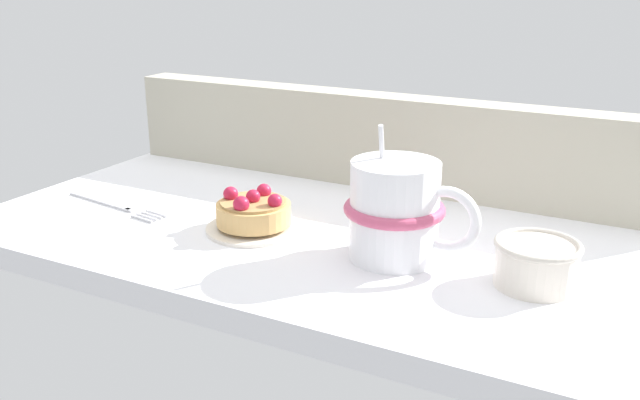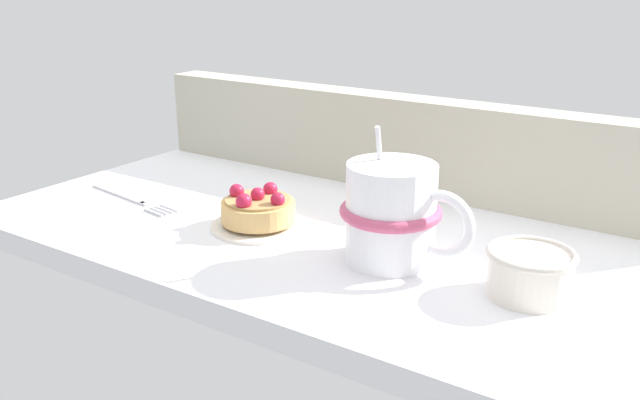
{
  "view_description": "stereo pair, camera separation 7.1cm",
  "coord_description": "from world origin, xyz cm",
  "views": [
    {
      "loc": [
        33.42,
        -63.17,
        27.51
      ],
      "look_at": [
        2.35,
        -3.94,
        4.75
      ],
      "focal_mm": 38.75,
      "sensor_mm": 36.0,
      "label": 1
    },
    {
      "loc": [
        39.48,
        -59.56,
        27.51
      ],
      "look_at": [
        2.35,
        -3.94,
        4.75
      ],
      "focal_mm": 38.75,
      "sensor_mm": 36.0,
      "label": 2
    }
  ],
  "objects": [
    {
      "name": "ground_plane",
      "position": [
        0.0,
        0.0,
        -1.33
      ],
      "size": [
        76.06,
        40.52,
        2.65
      ],
      "primitive_type": "cube",
      "color": "white"
    },
    {
      "name": "dessert_plate",
      "position": [
        -5.78,
        -4.02,
        0.38
      ],
      "size": [
        10.55,
        10.55,
        0.82
      ],
      "color": "silver",
      "rests_on": "ground_plane"
    },
    {
      "name": "coffee_mug",
      "position": [
        10.73,
        -3.86,
        4.94
      ],
      "size": [
        13.55,
        9.93,
        13.33
      ],
      "color": "white",
      "rests_on": "ground_plane"
    },
    {
      "name": "sugar_bowl",
      "position": [
        24.26,
        -3.87,
        2.27
      ],
      "size": [
        7.76,
        7.76,
        4.26
      ],
      "color": "silver",
      "rests_on": "ground_plane"
    },
    {
      "name": "window_rail_back",
      "position": [
        0.0,
        17.88,
        5.96
      ],
      "size": [
        74.54,
        4.76,
        11.91
      ],
      "primitive_type": "cube",
      "color": "#B2AD99",
      "rests_on": "ground_plane"
    },
    {
      "name": "dessert_fork",
      "position": [
        -24.74,
        -5.39,
        0.3
      ],
      "size": [
        16.46,
        3.97,
        0.6
      ],
      "color": "#B7B7BC",
      "rests_on": "ground_plane"
    },
    {
      "name": "raspberry_tart",
      "position": [
        -5.79,
        -4.04,
        2.27
      ],
      "size": [
        8.14,
        8.14,
        3.92
      ],
      "color": "tan",
      "rests_on": "dessert_plate"
    }
  ]
}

